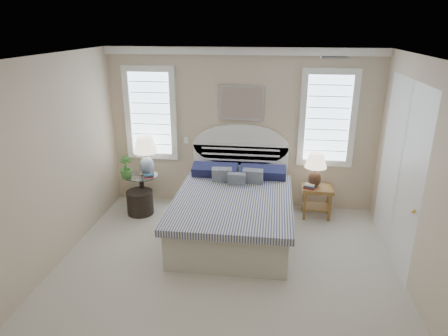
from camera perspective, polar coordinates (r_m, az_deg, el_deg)
floor at (r=5.07m, az=-0.44°, el=-16.95°), size 4.50×5.00×0.01m
ceiling at (r=4.07m, az=-0.54°, el=15.08°), size 4.50×5.00×0.01m
wall_back at (r=6.76m, az=2.47°, el=5.40°), size 4.50×0.02×2.70m
wall_left at (r=5.19m, az=-25.91°, el=-1.21°), size 0.02×5.00×2.70m
wall_right at (r=4.67m, az=28.07°, el=-3.81°), size 0.02×5.00×2.70m
crown_molding at (r=6.51m, az=2.61°, el=16.36°), size 4.50×0.08×0.12m
hvac_vent at (r=4.87m, az=15.49°, el=14.96°), size 0.30×0.20×0.02m
switch_plate at (r=6.94m, az=-5.42°, el=4.01°), size 0.08×0.01×0.12m
window_left at (r=6.98m, az=-10.40°, el=7.68°), size 0.90×0.06×1.60m
window_right at (r=6.71m, az=14.57°, el=6.86°), size 0.90×0.06×1.60m
painting at (r=6.62m, az=2.50°, el=9.25°), size 0.74×0.04×0.58m
closet_door at (r=5.78m, az=23.79°, el=-0.44°), size 0.02×1.80×2.40m
bed at (r=6.11m, az=1.45°, el=-5.86°), size 1.72×2.28×1.47m
side_table_left at (r=6.98m, az=-11.62°, el=-2.87°), size 0.56×0.56×0.63m
nightstand_right at (r=6.76m, az=13.14°, el=-3.80°), size 0.50×0.40×0.53m
floor_pot at (r=6.91m, az=-11.89°, el=-4.81°), size 0.50×0.50×0.40m
lamp_left at (r=6.84m, az=-11.14°, el=2.38°), size 0.50×0.50×0.65m
lamp_right at (r=6.60m, az=12.95°, el=0.26°), size 0.40×0.40×0.58m
potted_plant at (r=6.74m, az=-13.86°, el=0.08°), size 0.25×0.25×0.38m
books_left at (r=6.78m, az=-10.70°, el=-1.10°), size 0.19×0.16×0.04m
books_right at (r=6.61m, az=12.12°, el=-2.56°), size 0.21×0.18×0.07m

